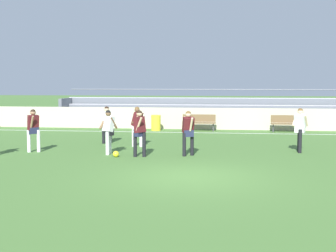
% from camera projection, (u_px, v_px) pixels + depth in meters
% --- Properties ---
extents(ground_plane, '(160.00, 160.00, 0.00)m').
position_uv_depth(ground_plane, '(189.00, 177.00, 12.87)').
color(ground_plane, '#477033').
extents(field_line_sideline, '(44.00, 0.12, 0.01)m').
position_uv_depth(field_line_sideline, '(208.00, 133.00, 24.17)').
color(field_line_sideline, white).
rests_on(field_line_sideline, ground).
extents(sideline_wall, '(48.00, 0.16, 1.21)m').
position_uv_depth(sideline_wall, '(209.00, 119.00, 25.93)').
color(sideline_wall, beige).
rests_on(sideline_wall, ground).
extents(bleacher_stand, '(19.78, 2.48, 2.23)m').
position_uv_depth(bleacher_stand, '(221.00, 111.00, 28.06)').
color(bleacher_stand, '#B2B2B7').
rests_on(bleacher_stand, ground).
extents(bench_near_wall_gap, '(1.80, 0.40, 0.90)m').
position_uv_depth(bench_near_wall_gap, '(199.00, 121.00, 25.05)').
color(bench_near_wall_gap, brown).
rests_on(bench_near_wall_gap, ground).
extents(bench_far_right, '(1.80, 0.40, 0.90)m').
position_uv_depth(bench_far_right, '(288.00, 122.00, 24.44)').
color(bench_far_right, brown).
rests_on(bench_far_right, ground).
extents(trash_bin, '(0.52, 0.52, 0.85)m').
position_uv_depth(trash_bin, '(156.00, 123.00, 25.32)').
color(trash_bin, yellow).
rests_on(trash_bin, ground).
extents(player_white_overlapping, '(0.65, 0.48, 1.63)m').
position_uv_depth(player_white_overlapping, '(108.00, 128.00, 16.84)').
color(player_white_overlapping, white).
rests_on(player_white_overlapping, ground).
extents(player_dark_wide_right, '(0.46, 0.65, 1.65)m').
position_uv_depth(player_dark_wide_right, '(140.00, 129.00, 16.27)').
color(player_dark_wide_right, black).
rests_on(player_dark_wide_right, ground).
extents(player_dark_pressing_high, '(0.50, 0.65, 1.65)m').
position_uv_depth(player_dark_pressing_high, '(137.00, 123.00, 18.86)').
color(player_dark_pressing_high, white).
rests_on(player_dark_pressing_high, ground).
extents(player_white_wide_left, '(0.46, 0.66, 1.61)m').
position_uv_depth(player_white_wide_left, '(107.00, 121.00, 19.95)').
color(player_white_wide_left, black).
rests_on(player_white_wide_left, ground).
extents(player_white_trailing_run, '(0.64, 0.51, 1.67)m').
position_uv_depth(player_white_trailing_run, '(300.00, 126.00, 17.34)').
color(player_white_trailing_run, black).
rests_on(player_white_trailing_run, ground).
extents(player_dark_on_ball, '(0.47, 0.68, 1.63)m').
position_uv_depth(player_dark_on_ball, '(33.00, 127.00, 17.38)').
color(player_dark_on_ball, white).
rests_on(player_dark_on_ball, ground).
extents(player_dark_challenging, '(0.49, 0.64, 1.62)m').
position_uv_depth(player_dark_challenging, '(188.00, 129.00, 16.48)').
color(player_dark_challenging, black).
rests_on(player_dark_challenging, ground).
extents(soccer_ball, '(0.22, 0.22, 0.22)m').
position_uv_depth(soccer_ball, '(116.00, 154.00, 16.29)').
color(soccer_ball, yellow).
rests_on(soccer_ball, ground).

